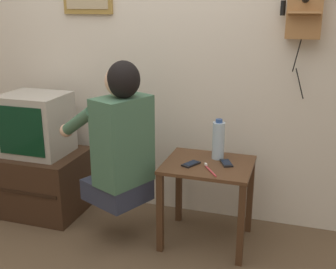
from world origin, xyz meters
The scene contains 10 objects.
wall_back centered at (0.00, 1.00, 1.27)m, with size 6.80×0.05×2.55m.
side_table centered at (0.43, 0.58, 0.44)m, with size 0.56×0.47×0.56m.
person centered at (-0.10, 0.42, 0.72)m, with size 0.63×0.54×0.92m.
tv_stand centered at (-0.85, 0.64, 0.23)m, with size 0.60×0.52×0.46m.
television centered at (-0.86, 0.64, 0.69)m, with size 0.44×0.38×0.45m.
wall_phone_antique centered at (0.93, 0.92, 1.53)m, with size 0.25×0.19×0.83m.
cell_phone_held centered at (0.34, 0.53, 0.56)m, with size 0.11×0.14×0.01m.
cell_phone_spare centered at (0.55, 0.61, 0.56)m, with size 0.11×0.14×0.01m.
water_bottle centered at (0.47, 0.69, 0.68)m, with size 0.08×0.08×0.27m.
toothbrush centered at (0.47, 0.47, 0.56)m, with size 0.11×0.16×0.02m.
Camera 1 is at (0.95, -1.88, 1.54)m, focal length 45.00 mm.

